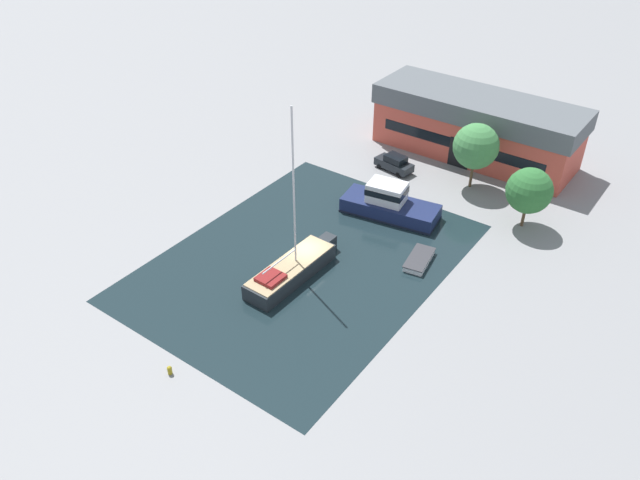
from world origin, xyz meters
name	(u,v)px	position (x,y,z in m)	size (l,w,h in m)	color
ground_plane	(305,261)	(0.00, 0.00, 0.00)	(440.00, 440.00, 0.00)	gray
water_canal	(305,261)	(0.00, 0.00, 0.00)	(22.05, 29.34, 0.01)	#19282D
warehouse_building	(476,126)	(3.20, 27.32, 3.49)	(22.86, 7.94, 6.89)	#C64C3D
quay_tree_near_building	(476,146)	(6.11, 20.44, 4.62)	(4.62, 4.62, 6.94)	brown
quay_tree_by_water	(529,191)	(13.24, 16.50, 3.82)	(4.26, 4.26, 5.96)	brown
parked_car	(394,163)	(-2.06, 18.75, 0.89)	(4.47, 2.42, 1.81)	#1E2328
sailboat_moored	(292,269)	(0.44, -2.38, 0.82)	(2.90, 10.37, 15.20)	#23282D
motor_cruiser	(389,204)	(2.02, 10.76, 1.20)	(9.81, 4.94, 3.36)	#19234C
small_dinghy	(419,260)	(8.13, 5.69, 0.28)	(2.42, 4.14, 0.55)	white
mooring_bollard	(170,370)	(0.22, -16.03, 0.37)	(0.36, 0.36, 0.70)	olive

